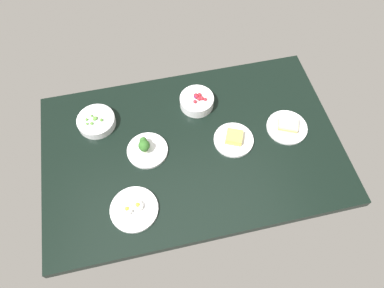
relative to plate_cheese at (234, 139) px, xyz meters
The scene contains 7 objects.
dining_table 18.63cm from the plate_cheese, ahead, with size 127.91×81.24×4.00cm, color black.
plate_cheese is the anchor object (origin of this frame).
plate_broccoli 37.89cm from the plate_cheese, ahead, with size 17.46×17.46×7.67cm.
plate_eggs 51.57cm from the plate_cheese, 25.17° to the left, with size 18.90×18.90×4.45cm.
bowl_peas 61.33cm from the plate_cheese, 20.88° to the right, with size 16.84×16.84×5.19cm.
bowl_berries 25.26cm from the plate_cheese, 63.58° to the right, with size 15.66×15.66×6.93cm.
plate_sandwich 25.07cm from the plate_cheese, behind, with size 17.99×17.99×4.27cm.
Camera 1 is at (16.69, 74.50, 136.44)cm, focal length 33.03 mm.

